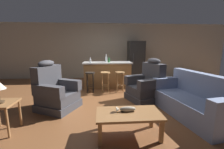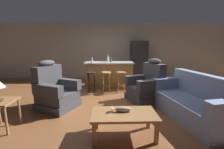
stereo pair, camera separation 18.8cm
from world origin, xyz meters
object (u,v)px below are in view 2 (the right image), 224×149
at_px(recliner_near_island, 147,86).
at_px(bar_stool_left, 91,78).
at_px(fish_figurine, 121,109).
at_px(bar_stool_middle, 106,78).
at_px(bottle_tall_green, 111,60).
at_px(kitchen_island, 109,74).
at_px(bottle_wine_dark, 92,61).
at_px(couch, 193,102).
at_px(bar_stool_right, 121,78).
at_px(refrigerator, 139,61).
at_px(bottle_short_amber, 108,59).
at_px(coffee_table, 124,116).
at_px(recliner_near_lamp, 55,91).
at_px(end_table, 1,106).

relative_size(recliner_near_island, bar_stool_left, 1.76).
bearing_deg(bar_stool_left, fish_figurine, -72.95).
bearing_deg(bar_stool_middle, fish_figurine, -83.78).
relative_size(fish_figurine, bottle_tall_green, 1.65).
relative_size(recliner_near_island, bottle_tall_green, 5.82).
distance_m(recliner_near_island, kitchen_island, 1.84).
xyz_separation_m(bar_stool_middle, bottle_wine_dark, (-0.51, 0.40, 0.56)).
relative_size(couch, bar_stool_right, 2.97).
xyz_separation_m(refrigerator, bottle_short_amber, (-1.40, -1.11, 0.18)).
distance_m(couch, kitchen_island, 3.14).
height_order(bar_stool_middle, bottle_short_amber, bottle_short_amber).
distance_m(couch, recliner_near_island, 1.30).
xyz_separation_m(kitchen_island, refrigerator, (1.36, 1.20, 0.40)).
bearing_deg(bottle_short_amber, fish_figurine, -86.23).
xyz_separation_m(fish_figurine, bottle_short_amber, (-0.21, 3.26, 0.60)).
height_order(bottle_short_amber, bottle_wine_dark, bottle_short_amber).
bearing_deg(refrigerator, kitchen_island, -138.59).
distance_m(bar_stool_right, bottle_tall_green, 0.84).
bearing_deg(couch, bottle_wine_dark, -54.29).
xyz_separation_m(coffee_table, recliner_near_island, (0.84, 1.71, 0.06)).
bearing_deg(bottle_tall_green, bottle_short_amber, 117.46).
distance_m(bottle_tall_green, bottle_wine_dark, 0.68).
relative_size(fish_figurine, kitchen_island, 0.19).
height_order(fish_figurine, recliner_near_island, recliner_near_island).
relative_size(recliner_near_lamp, bar_stool_left, 1.76).
xyz_separation_m(coffee_table, bottle_wine_dark, (-0.83, 2.99, 0.66)).
bearing_deg(kitchen_island, bottle_short_amber, 115.44).
bearing_deg(bar_stool_right, bar_stool_middle, 180.00).
bearing_deg(recliner_near_island, kitchen_island, -75.21).
relative_size(couch, bottle_short_amber, 6.88).
bearing_deg(bar_stool_left, recliner_near_island, -27.83).
xyz_separation_m(fish_figurine, bar_stool_left, (-0.78, 2.54, 0.01)).
bearing_deg(bar_stool_middle, recliner_near_island, -37.12).
distance_m(refrigerator, bottle_wine_dark, 2.45).
height_order(bar_stool_left, bar_stool_middle, same).
bearing_deg(end_table, bottle_short_amber, 56.94).
relative_size(bar_stool_middle, refrigerator, 0.39).
bearing_deg(couch, bottle_tall_green, -65.06).
distance_m(recliner_near_lamp, bottle_short_amber, 2.50).
bearing_deg(bottle_wine_dark, bar_stool_middle, -37.76).
relative_size(kitchen_island, bottle_short_amber, 6.14).
relative_size(kitchen_island, bottle_tall_green, 8.73).
distance_m(couch, bottle_wine_dark, 3.43).
xyz_separation_m(end_table, kitchen_island, (2.02, 2.94, 0.02)).
relative_size(bottle_tall_green, bottle_short_amber, 0.70).
height_order(recliner_near_island, bar_stool_right, recliner_near_island).
xyz_separation_m(couch, bottle_short_amber, (-1.83, 2.66, 0.72)).
bearing_deg(recliner_near_island, bottle_wine_dark, -57.52).
bearing_deg(kitchen_island, couch, -55.17).
relative_size(couch, bar_stool_left, 2.97).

